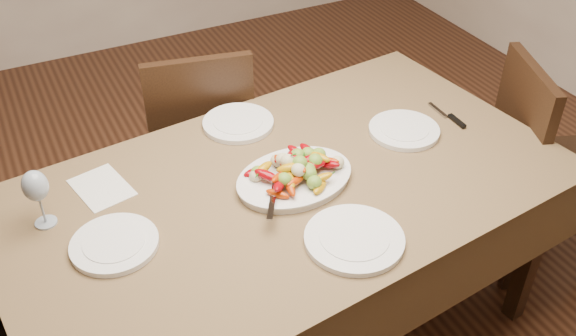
# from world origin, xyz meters

# --- Properties ---
(dining_table) EXTENTS (1.95, 1.24, 0.76)m
(dining_table) POSITION_xyz_m (0.07, 0.20, 0.38)
(dining_table) COLOR brown
(dining_table) RESTS_ON ground
(chair_far) EXTENTS (0.50, 0.50, 0.95)m
(chair_far) POSITION_xyz_m (0.03, 0.99, 0.47)
(chair_far) COLOR black
(chair_far) RESTS_ON ground
(chair_right) EXTENTS (0.54, 0.54, 0.95)m
(chair_right) POSITION_xyz_m (1.24, 0.11, 0.47)
(chair_right) COLOR black
(chair_right) RESTS_ON ground
(serving_platter) EXTENTS (0.42, 0.33, 0.02)m
(serving_platter) POSITION_xyz_m (0.09, 0.20, 0.77)
(serving_platter) COLOR white
(serving_platter) RESTS_ON dining_table
(roasted_vegetables) EXTENTS (0.34, 0.25, 0.09)m
(roasted_vegetables) POSITION_xyz_m (0.09, 0.20, 0.83)
(roasted_vegetables) COLOR #7E0208
(roasted_vegetables) RESTS_ON serving_platter
(serving_spoon) EXTENTS (0.27, 0.20, 0.03)m
(serving_spoon) POSITION_xyz_m (0.03, 0.15, 0.81)
(serving_spoon) COLOR #9EA0A8
(serving_spoon) RESTS_ON serving_platter
(plate_left) EXTENTS (0.25, 0.25, 0.02)m
(plate_left) POSITION_xyz_m (-0.51, 0.17, 0.77)
(plate_left) COLOR white
(plate_left) RESTS_ON dining_table
(plate_right) EXTENTS (0.25, 0.25, 0.02)m
(plate_right) POSITION_xyz_m (0.58, 0.28, 0.77)
(plate_right) COLOR white
(plate_right) RESTS_ON dining_table
(plate_far) EXTENTS (0.26, 0.26, 0.02)m
(plate_far) POSITION_xyz_m (0.06, 0.59, 0.77)
(plate_far) COLOR white
(plate_far) RESTS_ON dining_table
(plate_near) EXTENTS (0.29, 0.29, 0.02)m
(plate_near) POSITION_xyz_m (0.12, -0.13, 0.77)
(plate_near) COLOR white
(plate_near) RESTS_ON dining_table
(wine_glass) EXTENTS (0.08, 0.08, 0.20)m
(wine_glass) POSITION_xyz_m (-0.67, 0.36, 0.86)
(wine_glass) COLOR #8C99A5
(wine_glass) RESTS_ON dining_table
(menu_card) EXTENTS (0.19, 0.24, 0.00)m
(menu_card) POSITION_xyz_m (-0.48, 0.45, 0.76)
(menu_card) COLOR silver
(menu_card) RESTS_ON dining_table
(table_knife) EXTENTS (0.02, 0.20, 0.01)m
(table_knife) POSITION_xyz_m (0.78, 0.29, 0.76)
(table_knife) COLOR #9EA0A8
(table_knife) RESTS_ON dining_table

